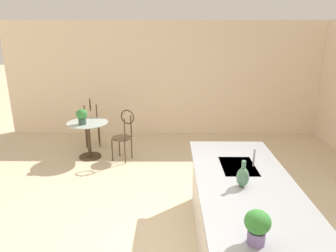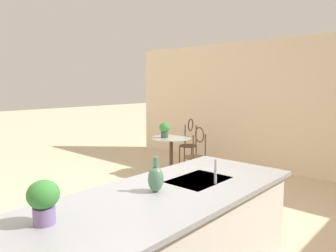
% 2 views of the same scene
% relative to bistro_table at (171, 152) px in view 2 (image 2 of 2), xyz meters
% --- Properties ---
extents(ground_plane, '(40.00, 40.00, 0.00)m').
position_rel_bistro_table_xyz_m(ground_plane, '(2.66, 1.60, -0.45)').
color(ground_plane, beige).
extents(wall_left_window, '(0.12, 7.80, 2.70)m').
position_rel_bistro_table_xyz_m(wall_left_window, '(-1.60, 1.60, 0.90)').
color(wall_left_window, beige).
rests_on(wall_left_window, ground).
extents(kitchen_island, '(2.80, 1.06, 0.92)m').
position_rel_bistro_table_xyz_m(kitchen_island, '(2.96, 2.45, 0.02)').
color(kitchen_island, white).
rests_on(kitchen_island, ground).
extents(bistro_table, '(0.80, 0.80, 0.74)m').
position_rel_bistro_table_xyz_m(bistro_table, '(0.00, 0.00, 0.00)').
color(bistro_table, '#3D2D1E').
rests_on(bistro_table, ground).
extents(chair_near_window, '(0.52, 0.47, 1.04)m').
position_rel_bistro_table_xyz_m(chair_near_window, '(-0.72, -0.12, 0.13)').
color(chair_near_window, '#3D2D1E').
rests_on(chair_near_window, ground).
extents(chair_by_island, '(0.49, 0.52, 1.04)m').
position_rel_bistro_table_xyz_m(chair_by_island, '(0.14, 0.73, 0.13)').
color(chair_by_island, '#3D2D1E').
rests_on(chair_by_island, ground).
extents(sink_faucet, '(0.02, 0.02, 0.22)m').
position_rel_bistro_table_xyz_m(sink_faucet, '(2.41, 2.63, 0.58)').
color(sink_faucet, '#B2B5BA').
rests_on(sink_faucet, kitchen_island).
extents(potted_plant_on_table, '(0.21, 0.21, 0.30)m').
position_rel_bistro_table_xyz_m(potted_plant_on_table, '(0.12, -0.06, 0.47)').
color(potted_plant_on_table, '#385147').
rests_on(potted_plant_on_table, bistro_table).
extents(potted_plant_counter_far, '(0.20, 0.20, 0.28)m').
position_rel_bistro_table_xyz_m(potted_plant_counter_far, '(3.81, 2.29, 0.63)').
color(potted_plant_counter_far, '#7A669E').
rests_on(potted_plant_counter_far, kitchen_island).
extents(vase_on_counter, '(0.13, 0.13, 0.29)m').
position_rel_bistro_table_xyz_m(vase_on_counter, '(2.91, 2.39, 0.58)').
color(vase_on_counter, '#4C7A5B').
rests_on(vase_on_counter, kitchen_island).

